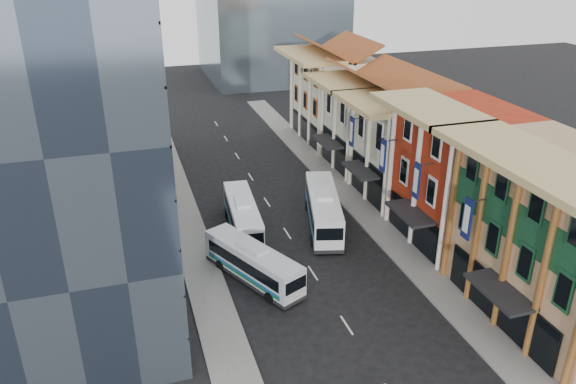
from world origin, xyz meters
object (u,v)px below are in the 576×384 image
object	(u,v)px
bus_right	(323,208)
bus_left_far	(243,215)
bus_left_near	(253,262)
shophouse_tan	(561,241)
office_tower	(60,94)

from	to	relation	value
bus_right	bus_left_far	bearing A→B (deg)	-173.63
bus_left_near	bus_right	xyz separation A→B (m)	(8.42, 6.92, 0.23)
bus_left_far	shophouse_tan	bearing A→B (deg)	-41.45
bus_left_near	bus_right	bearing A→B (deg)	14.17
shophouse_tan	office_tower	size ratio (longest dim) A/B	0.47
bus_left_far	bus_right	distance (m)	7.45
shophouse_tan	office_tower	xyz separation A→B (m)	(-31.00, 14.00, 9.00)
office_tower	bus_left_near	bearing A→B (deg)	-15.92
office_tower	bus_right	world-z (taller)	office_tower
shophouse_tan	bus_left_near	world-z (taller)	shophouse_tan
bus_right	bus_left_near	bearing A→B (deg)	-125.51
bus_left_near	bus_left_far	world-z (taller)	bus_left_far
office_tower	bus_left_near	size ratio (longest dim) A/B	3.07
bus_left_far	bus_right	bearing A→B (deg)	-3.86
office_tower	bus_left_far	xyz separation A→B (m)	(13.26, 4.56, -13.37)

